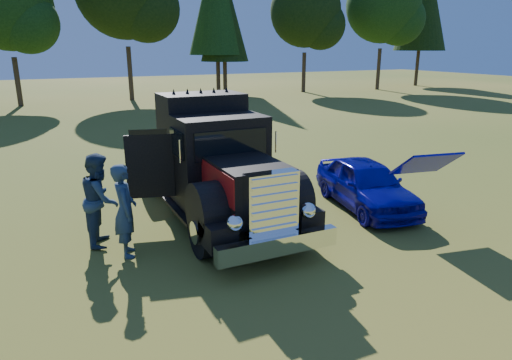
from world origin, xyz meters
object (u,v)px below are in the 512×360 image
object	(u,v)px
diamond_t_truck	(214,167)
hotrod_coupe	(366,184)
spectator_near	(125,210)
spectator_far	(101,199)

from	to	relation	value
diamond_t_truck	hotrod_coupe	distance (m)	4.04
spectator_near	diamond_t_truck	bearing A→B (deg)	-54.81
hotrod_coupe	diamond_t_truck	bearing A→B (deg)	163.79
diamond_t_truck	hotrod_coupe	xyz separation A→B (m)	(3.84, -1.11, -0.62)
spectator_far	spectator_near	bearing A→B (deg)	-141.07
hotrod_coupe	spectator_near	size ratio (longest dim) A/B	2.20
spectator_near	spectator_far	xyz separation A→B (m)	(-0.36, 0.83, 0.04)
hotrod_coupe	spectator_far	bearing A→B (deg)	174.59
hotrod_coupe	spectator_near	world-z (taller)	spectator_near
diamond_t_truck	spectator_near	distance (m)	2.77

